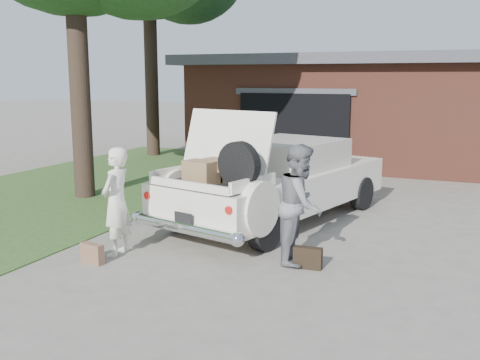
% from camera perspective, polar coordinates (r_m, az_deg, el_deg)
% --- Properties ---
extents(ground, '(90.00, 90.00, 0.00)m').
position_cam_1_polar(ground, '(8.34, -1.63, -8.15)').
color(ground, gray).
rests_on(ground, ground).
extents(grass_strip, '(6.00, 16.00, 0.02)m').
position_cam_1_polar(grass_strip, '(13.72, -17.48, -1.17)').
color(grass_strip, '#2D4C1E').
rests_on(grass_strip, ground).
extents(house, '(12.80, 7.80, 3.30)m').
position_cam_1_polar(house, '(18.81, 16.06, 7.04)').
color(house, brown).
rests_on(house, ground).
extents(sedan, '(3.21, 5.54, 2.12)m').
position_cam_1_polar(sedan, '(10.45, 3.79, -0.01)').
color(sedan, silver).
rests_on(sedan, ground).
extents(woman_left, '(0.45, 0.63, 1.64)m').
position_cam_1_polar(woman_left, '(8.58, -12.46, -2.18)').
color(woman_left, silver).
rests_on(woman_left, ground).
extents(woman_right, '(0.74, 0.90, 1.73)m').
position_cam_1_polar(woman_right, '(8.09, 6.19, -2.43)').
color(woman_right, slate).
rests_on(woman_right, ground).
extents(suitcase_left, '(0.40, 0.19, 0.29)m').
position_cam_1_polar(suitcase_left, '(8.44, -14.78, -7.23)').
color(suitcase_left, brown).
rests_on(suitcase_left, ground).
extents(suitcase_right, '(0.41, 0.15, 0.31)m').
position_cam_1_polar(suitcase_right, '(8.00, 6.90, -7.86)').
color(suitcase_right, black).
rests_on(suitcase_right, ground).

